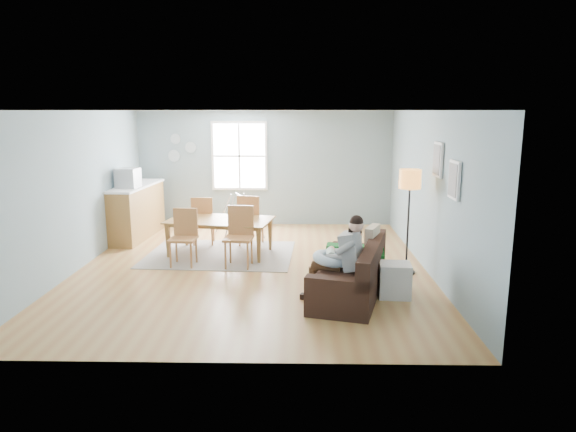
{
  "coord_description": "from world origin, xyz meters",
  "views": [
    {
      "loc": [
        0.8,
        -8.64,
        2.69
      ],
      "look_at": [
        0.63,
        -0.39,
        1.0
      ],
      "focal_mm": 32.0,
      "sensor_mm": 36.0,
      "label": 1
    }
  ],
  "objects_px": {
    "toddler": "(350,248)",
    "storage_cube": "(394,280)",
    "chair_ne": "(250,217)",
    "floor_lamp": "(410,188)",
    "baby_swing": "(239,218)",
    "dining_table": "(220,237)",
    "chair_se": "(240,232)",
    "chair_nw": "(203,217)",
    "counter": "(136,211)",
    "chair_sw": "(184,233)",
    "monitor": "(128,178)",
    "father": "(341,255)",
    "sofa": "(353,277)"
  },
  "relations": [
    {
      "from": "father",
      "to": "dining_table",
      "type": "height_order",
      "value": "father"
    },
    {
      "from": "baby_swing",
      "to": "chair_se",
      "type": "bearing_deg",
      "value": -83.28
    },
    {
      "from": "chair_nw",
      "to": "chair_ne",
      "type": "distance_m",
      "value": 0.96
    },
    {
      "from": "floor_lamp",
      "to": "chair_ne",
      "type": "height_order",
      "value": "floor_lamp"
    },
    {
      "from": "dining_table",
      "to": "counter",
      "type": "bearing_deg",
      "value": 156.16
    },
    {
      "from": "toddler",
      "to": "monitor",
      "type": "distance_m",
      "value": 5.24
    },
    {
      "from": "father",
      "to": "monitor",
      "type": "distance_m",
      "value": 5.37
    },
    {
      "from": "chair_nw",
      "to": "chair_ne",
      "type": "xyz_separation_m",
      "value": [
        0.96,
        -0.06,
        0.03
      ]
    },
    {
      "from": "floor_lamp",
      "to": "baby_swing",
      "type": "height_order",
      "value": "floor_lamp"
    },
    {
      "from": "floor_lamp",
      "to": "chair_ne",
      "type": "bearing_deg",
      "value": 148.51
    },
    {
      "from": "chair_ne",
      "to": "chair_sw",
      "type": "bearing_deg",
      "value": -128.92
    },
    {
      "from": "storage_cube",
      "to": "monitor",
      "type": "relative_size",
      "value": 1.09
    },
    {
      "from": "storage_cube",
      "to": "chair_ne",
      "type": "xyz_separation_m",
      "value": [
        -2.39,
        2.85,
        0.35
      ]
    },
    {
      "from": "toddler",
      "to": "baby_swing",
      "type": "relative_size",
      "value": 0.67
    },
    {
      "from": "chair_sw",
      "to": "chair_nw",
      "type": "height_order",
      "value": "chair_nw"
    },
    {
      "from": "father",
      "to": "baby_swing",
      "type": "relative_size",
      "value": 1.1
    },
    {
      "from": "floor_lamp",
      "to": "monitor",
      "type": "bearing_deg",
      "value": 159.13
    },
    {
      "from": "chair_nw",
      "to": "counter",
      "type": "relative_size",
      "value": 0.48
    },
    {
      "from": "toddler",
      "to": "chair_se",
      "type": "height_order",
      "value": "chair_se"
    },
    {
      "from": "chair_ne",
      "to": "counter",
      "type": "height_order",
      "value": "counter"
    },
    {
      "from": "dining_table",
      "to": "chair_sw",
      "type": "relative_size",
      "value": 1.93
    },
    {
      "from": "floor_lamp",
      "to": "dining_table",
      "type": "xyz_separation_m",
      "value": [
        -3.32,
        1.07,
        -1.11
      ]
    },
    {
      "from": "toddler",
      "to": "storage_cube",
      "type": "xyz_separation_m",
      "value": [
        0.63,
        -0.23,
        -0.43
      ]
    },
    {
      "from": "dining_table",
      "to": "chair_se",
      "type": "relative_size",
      "value": 1.82
    },
    {
      "from": "father",
      "to": "sofa",
      "type": "bearing_deg",
      "value": 50.68
    },
    {
      "from": "sofa",
      "to": "chair_se",
      "type": "relative_size",
      "value": 2.03
    },
    {
      "from": "chair_ne",
      "to": "floor_lamp",
      "type": "bearing_deg",
      "value": -31.49
    },
    {
      "from": "sofa",
      "to": "father",
      "type": "height_order",
      "value": "father"
    },
    {
      "from": "chair_sw",
      "to": "monitor",
      "type": "height_order",
      "value": "monitor"
    },
    {
      "from": "chair_sw",
      "to": "baby_swing",
      "type": "relative_size",
      "value": 0.85
    },
    {
      "from": "chair_ne",
      "to": "father",
      "type": "bearing_deg",
      "value": -62.65
    },
    {
      "from": "storage_cube",
      "to": "dining_table",
      "type": "xyz_separation_m",
      "value": [
        -2.91,
        2.2,
        0.09
      ]
    },
    {
      "from": "counter",
      "to": "chair_nw",
      "type": "bearing_deg",
      "value": -22.63
    },
    {
      "from": "toddler",
      "to": "monitor",
      "type": "bearing_deg",
      "value": 145.65
    },
    {
      "from": "toddler",
      "to": "counter",
      "type": "distance_m",
      "value": 5.42
    },
    {
      "from": "father",
      "to": "counter",
      "type": "xyz_separation_m",
      "value": [
        -4.11,
        3.77,
        -0.11
      ]
    },
    {
      "from": "storage_cube",
      "to": "chair_se",
      "type": "height_order",
      "value": "chair_se"
    },
    {
      "from": "storage_cube",
      "to": "chair_ne",
      "type": "relative_size",
      "value": 0.48
    },
    {
      "from": "monitor",
      "to": "chair_se",
      "type": "bearing_deg",
      "value": -33.74
    },
    {
      "from": "sofa",
      "to": "chair_se",
      "type": "height_order",
      "value": "chair_se"
    },
    {
      "from": "father",
      "to": "chair_sw",
      "type": "distance_m",
      "value": 3.17
    },
    {
      "from": "chair_sw",
      "to": "chair_ne",
      "type": "height_order",
      "value": "chair_ne"
    },
    {
      "from": "chair_sw",
      "to": "chair_nw",
      "type": "distance_m",
      "value": 1.35
    },
    {
      "from": "father",
      "to": "baby_swing",
      "type": "distance_m",
      "value": 4.35
    },
    {
      "from": "storage_cube",
      "to": "chair_se",
      "type": "relative_size",
      "value": 0.48
    },
    {
      "from": "chair_ne",
      "to": "monitor",
      "type": "height_order",
      "value": "monitor"
    },
    {
      "from": "dining_table",
      "to": "storage_cube",
      "type": "bearing_deg",
      "value": -27.05
    },
    {
      "from": "chair_nw",
      "to": "baby_swing",
      "type": "xyz_separation_m",
      "value": [
        0.65,
        0.78,
        -0.16
      ]
    },
    {
      "from": "chair_ne",
      "to": "baby_swing",
      "type": "bearing_deg",
      "value": 110.41
    },
    {
      "from": "father",
      "to": "monitor",
      "type": "bearing_deg",
      "value": 140.61
    }
  ]
}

